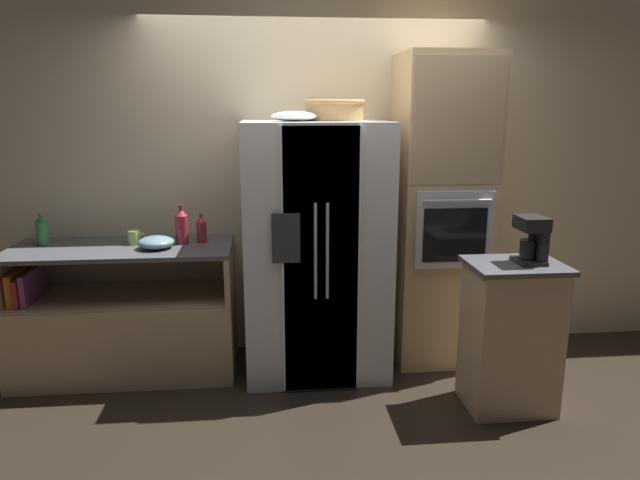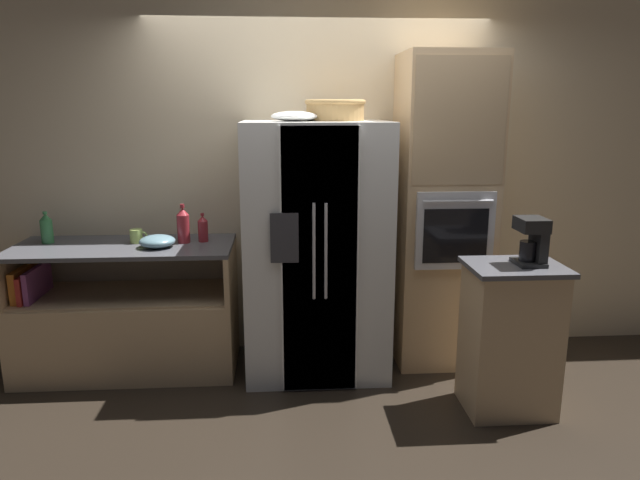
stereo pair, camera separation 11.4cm
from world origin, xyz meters
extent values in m
plane|color=black|center=(0.00, 0.00, 0.00)|extent=(20.00, 20.00, 0.00)
cube|color=beige|center=(0.00, 0.49, 1.40)|extent=(12.00, 0.06, 2.80)
cube|color=tan|center=(-1.40, 0.13, 0.28)|extent=(1.52, 0.67, 0.56)
cube|color=tan|center=(-1.40, 0.13, 0.57)|extent=(1.46, 0.62, 0.02)
cube|color=tan|center=(-2.14, 0.13, 0.73)|extent=(0.04, 0.67, 0.34)
cube|color=tan|center=(-0.66, 0.13, 0.73)|extent=(0.04, 0.67, 0.34)
cube|color=#4C4C51|center=(-1.40, 0.13, 0.91)|extent=(1.52, 0.67, 0.03)
cube|color=orange|center=(-2.08, 0.09, 0.68)|extent=(0.05, 0.39, 0.22)
cube|color=#B72D28|center=(-2.04, 0.09, 0.67)|extent=(0.03, 0.43, 0.19)
cube|color=#934784|center=(-1.99, 0.09, 0.68)|extent=(0.04, 0.42, 0.22)
cube|color=silver|center=(-0.05, 0.08, 0.89)|extent=(0.99, 0.77, 1.78)
cube|color=silver|center=(-0.05, -0.32, 0.89)|extent=(0.49, 0.02, 1.75)
cube|color=silver|center=(-0.04, -0.32, 0.89)|extent=(0.49, 0.02, 1.75)
cylinder|color=#B2B2B7|center=(-0.08, -0.35, 0.98)|extent=(0.02, 0.02, 0.62)
cylinder|color=#B2B2B7|center=(-0.01, -0.35, 0.98)|extent=(0.02, 0.02, 0.62)
cube|color=#2D2D33|center=(-0.27, -0.34, 1.07)|extent=(0.18, 0.01, 0.32)
cube|color=tan|center=(0.89, 0.17, 1.12)|extent=(0.66, 0.58, 2.24)
cube|color=silver|center=(0.89, -0.14, 1.06)|extent=(0.54, 0.04, 0.53)
cube|color=black|center=(0.89, -0.16, 1.02)|extent=(0.44, 0.01, 0.37)
cylinder|color=#B2B2B7|center=(0.89, -0.17, 1.26)|extent=(0.47, 0.02, 0.02)
cube|color=tan|center=(0.89, -0.12, 1.78)|extent=(0.62, 0.01, 0.83)
cube|color=tan|center=(1.12, -0.62, 0.46)|extent=(0.53, 0.42, 0.92)
cube|color=#4C4C51|center=(1.12, -0.62, 0.93)|extent=(0.57, 0.45, 0.03)
cylinder|color=tan|center=(0.09, 0.12, 1.85)|extent=(0.39, 0.39, 0.13)
torus|color=tan|center=(0.09, 0.12, 1.91)|extent=(0.42, 0.42, 0.03)
ellipsoid|color=white|center=(-0.19, 0.01, 1.82)|extent=(0.31, 0.31, 0.07)
cylinder|color=maroon|center=(-0.98, 0.18, 1.03)|extent=(0.09, 0.09, 0.20)
cone|color=maroon|center=(-0.98, 0.18, 1.16)|extent=(0.09, 0.09, 0.05)
cylinder|color=maroon|center=(-0.98, 0.18, 1.19)|extent=(0.03, 0.03, 0.03)
cylinder|color=maroon|center=(-0.85, 0.20, 1.00)|extent=(0.07, 0.07, 0.15)
cone|color=maroon|center=(-0.85, 0.20, 1.10)|extent=(0.07, 0.07, 0.04)
cylinder|color=maroon|center=(-0.85, 0.20, 1.13)|extent=(0.02, 0.02, 0.02)
cylinder|color=#33723F|center=(-1.95, 0.23, 1.01)|extent=(0.08, 0.08, 0.16)
cone|color=#33723F|center=(-1.95, 0.23, 1.12)|extent=(0.08, 0.08, 0.05)
cylinder|color=#33723F|center=(-1.95, 0.23, 1.15)|extent=(0.03, 0.03, 0.02)
cylinder|color=#B2D166|center=(-1.32, 0.20, 0.98)|extent=(0.09, 0.09, 0.10)
torus|color=#B2D166|center=(-1.27, 0.20, 0.98)|extent=(0.07, 0.01, 0.07)
ellipsoid|color=#668C99|center=(-1.14, 0.05, 0.97)|extent=(0.24, 0.24, 0.08)
cube|color=black|center=(1.20, -0.62, 0.96)|extent=(0.16, 0.20, 0.02)
cylinder|color=black|center=(1.18, -0.62, 1.03)|extent=(0.10, 0.10, 0.12)
cube|color=black|center=(1.25, -0.62, 1.09)|extent=(0.06, 0.17, 0.29)
cube|color=black|center=(1.20, -0.62, 1.20)|extent=(0.16, 0.20, 0.08)
camera|label=1|loc=(-0.40, -3.83, 1.88)|focal=32.00mm
camera|label=2|loc=(-0.28, -3.84, 1.88)|focal=32.00mm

